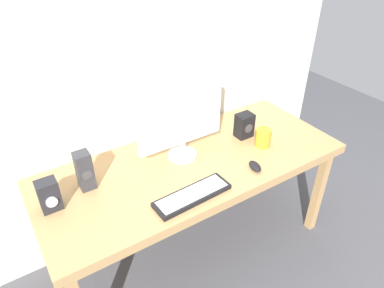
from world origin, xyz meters
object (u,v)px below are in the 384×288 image
(coffee_mug, at_px, (263,138))
(speaker_right, at_px, (244,125))
(audio_controller, at_px, (49,195))
(desk, at_px, (193,170))
(keyboard_primary, at_px, (192,195))
(speaker_left, at_px, (85,171))
(mouse, at_px, (255,166))
(monitor, at_px, (181,117))

(coffee_mug, bearing_deg, speaker_right, 101.78)
(speaker_right, relative_size, audio_controller, 0.96)
(desk, distance_m, keyboard_primary, 0.30)
(speaker_left, bearing_deg, audio_controller, -163.10)
(mouse, bearing_deg, speaker_right, 75.24)
(monitor, height_order, speaker_right, monitor)
(desk, bearing_deg, monitor, 102.86)
(coffee_mug, bearing_deg, mouse, -141.34)
(speaker_left, height_order, audio_controller, speaker_left)
(speaker_left, height_order, coffee_mug, speaker_left)
(monitor, height_order, keyboard_primary, monitor)
(monitor, distance_m, speaker_left, 0.56)
(monitor, bearing_deg, mouse, -50.41)
(desk, distance_m, coffee_mug, 0.45)
(keyboard_primary, distance_m, coffee_mug, 0.61)
(monitor, xyz_separation_m, coffee_mug, (0.45, -0.17, -0.19))
(mouse, height_order, coffee_mug, coffee_mug)
(mouse, distance_m, audio_controller, 1.03)
(desk, distance_m, mouse, 0.35)
(coffee_mug, bearing_deg, monitor, 159.41)
(speaker_left, bearing_deg, monitor, -2.16)
(mouse, relative_size, audio_controller, 0.62)
(speaker_left, distance_m, audio_controller, 0.20)
(audio_controller, bearing_deg, desk, -3.85)
(monitor, bearing_deg, speaker_right, -4.33)
(mouse, bearing_deg, audio_controller, 178.20)
(desk, height_order, speaker_left, speaker_left)
(coffee_mug, bearing_deg, desk, 169.17)
(mouse, height_order, audio_controller, audio_controller)
(speaker_left, bearing_deg, speaker_right, -3.12)
(desk, xyz_separation_m, keyboard_primary, (-0.16, -0.24, 0.07))
(monitor, height_order, coffee_mug, monitor)
(monitor, height_order, audio_controller, monitor)
(audio_controller, bearing_deg, monitor, 2.91)
(keyboard_primary, bearing_deg, speaker_right, 27.72)
(speaker_right, bearing_deg, monitor, 175.67)
(keyboard_primary, distance_m, speaker_left, 0.54)
(speaker_right, bearing_deg, audio_controller, -179.76)
(desk, relative_size, monitor, 3.38)
(monitor, relative_size, mouse, 5.18)
(monitor, height_order, speaker_left, monitor)
(mouse, relative_size, speaker_right, 0.65)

